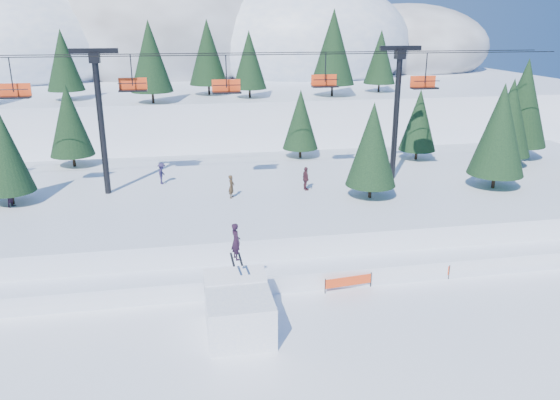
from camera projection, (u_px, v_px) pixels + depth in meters
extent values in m
plane|color=white|center=(270.00, 346.00, 25.56)|extent=(160.00, 160.00, 0.00)
cube|color=white|center=(231.00, 202.00, 41.99)|extent=(70.00, 22.00, 2.50)
cube|color=white|center=(248.00, 265.00, 32.86)|extent=(70.00, 6.00, 1.10)
cube|color=white|center=(200.00, 96.00, 88.15)|extent=(110.00, 60.00, 6.00)
ellipsoid|color=white|center=(14.00, 42.00, 84.39)|extent=(36.00, 32.40, 19.80)
ellipsoid|color=#605B59|center=(159.00, 29.00, 93.25)|extent=(44.00, 39.60, 26.40)
ellipsoid|color=white|center=(307.00, 41.00, 90.52)|extent=(34.00, 30.60, 19.72)
ellipsoid|color=#605B59|center=(405.00, 46.00, 100.00)|extent=(30.00, 27.00, 15.00)
cylinder|color=black|center=(153.00, 97.00, 59.44)|extent=(0.26, 0.26, 1.22)
cone|color=#1D3B1B|center=(150.00, 56.00, 58.08)|extent=(4.54, 4.54, 7.51)
cylinder|color=black|center=(250.00, 93.00, 63.55)|extent=(0.26, 0.26, 1.06)
cone|color=#1D3B1B|center=(249.00, 60.00, 62.36)|extent=(3.95, 3.95, 6.54)
cylinder|color=black|center=(332.00, 90.00, 64.98)|extent=(0.26, 0.26, 1.39)
cone|color=#1D3B1B|center=(333.00, 47.00, 63.42)|extent=(5.18, 5.18, 8.56)
cylinder|color=black|center=(67.00, 95.00, 61.55)|extent=(0.26, 0.26, 1.09)
cone|color=#1D3B1B|center=(63.00, 60.00, 60.34)|extent=(4.05, 4.05, 6.69)
cylinder|color=black|center=(379.00, 88.00, 68.84)|extent=(0.26, 0.26, 1.06)
cone|color=#1D3B1B|center=(380.00, 57.00, 67.66)|extent=(3.95, 3.95, 6.53)
cylinder|color=black|center=(209.00, 90.00, 66.11)|extent=(0.26, 0.26, 1.24)
cone|color=#1D3B1B|center=(208.00, 52.00, 64.74)|extent=(4.59, 4.59, 7.59)
cube|color=white|center=(239.00, 313.00, 26.37)|extent=(3.13, 3.86, 2.11)
cube|color=white|center=(235.00, 278.00, 27.57)|extent=(3.13, 1.35, 0.75)
imported|color=black|center=(236.00, 241.00, 26.91)|extent=(0.62, 0.79, 1.89)
cube|color=black|center=(232.00, 259.00, 27.18)|extent=(0.11, 1.65, 0.03)
cube|color=black|center=(240.00, 259.00, 27.25)|extent=(0.11, 1.65, 0.03)
cylinder|color=black|center=(101.00, 126.00, 38.47)|extent=(0.44, 0.44, 10.00)
cube|color=black|center=(94.00, 51.00, 36.88)|extent=(3.20, 0.35, 0.35)
cube|color=black|center=(94.00, 58.00, 37.02)|extent=(0.70, 0.70, 0.70)
cylinder|color=black|center=(396.00, 116.00, 42.30)|extent=(0.44, 0.44, 10.00)
cube|color=black|center=(401.00, 48.00, 40.71)|extent=(3.20, 0.35, 0.35)
cube|color=black|center=(400.00, 54.00, 40.85)|extent=(0.70, 0.70, 0.70)
cylinder|color=black|center=(257.00, 55.00, 37.77)|extent=(46.00, 0.06, 0.06)
cylinder|color=black|center=(252.00, 53.00, 40.01)|extent=(46.00, 0.06, 0.06)
cylinder|color=black|center=(11.00, 75.00, 35.31)|extent=(0.08, 0.08, 2.20)
cube|color=black|center=(14.00, 97.00, 35.76)|extent=(2.00, 0.75, 0.12)
cube|color=#F84216|center=(15.00, 90.00, 35.97)|extent=(2.00, 0.10, 0.85)
cylinder|color=black|center=(12.00, 90.00, 35.26)|extent=(2.00, 0.06, 0.06)
cylinder|color=black|center=(131.00, 70.00, 38.84)|extent=(0.08, 0.08, 2.20)
cube|color=black|center=(133.00, 91.00, 39.29)|extent=(2.00, 0.75, 0.12)
cube|color=#F84216|center=(133.00, 84.00, 39.50)|extent=(2.00, 0.10, 0.85)
cylinder|color=black|center=(132.00, 83.00, 38.79)|extent=(2.00, 0.06, 0.06)
cylinder|color=black|center=(226.00, 71.00, 37.73)|extent=(0.08, 0.08, 2.20)
cube|color=black|center=(227.00, 93.00, 38.18)|extent=(2.00, 0.75, 0.12)
cube|color=#F84216|center=(226.00, 86.00, 38.40)|extent=(2.00, 0.10, 0.85)
cylinder|color=black|center=(227.00, 85.00, 37.68)|extent=(2.00, 0.06, 0.06)
cylinder|color=black|center=(325.00, 67.00, 41.32)|extent=(0.08, 0.08, 2.20)
cube|color=black|center=(325.00, 86.00, 41.77)|extent=(2.00, 0.75, 0.12)
cube|color=#F84216|center=(324.00, 80.00, 41.99)|extent=(2.00, 0.10, 0.85)
cylinder|color=black|center=(326.00, 80.00, 41.27)|extent=(2.00, 0.06, 0.06)
cylinder|color=black|center=(426.00, 68.00, 40.30)|extent=(0.08, 0.08, 2.20)
cube|color=black|center=(424.00, 88.00, 40.75)|extent=(2.00, 0.75, 0.12)
cube|color=#F84216|center=(423.00, 81.00, 40.97)|extent=(2.00, 0.10, 0.85)
cylinder|color=black|center=(427.00, 81.00, 40.25)|extent=(2.00, 0.06, 0.06)
cylinder|color=black|center=(493.00, 181.00, 41.13)|extent=(0.26, 0.26, 1.10)
cone|color=#1D3B1B|center=(500.00, 129.00, 39.90)|extent=(4.09, 4.09, 6.76)
cylinder|color=black|center=(504.00, 160.00, 47.25)|extent=(0.26, 0.26, 1.06)
cone|color=#1D3B1B|center=(510.00, 117.00, 46.07)|extent=(3.92, 3.92, 6.49)
cylinder|color=black|center=(517.00, 151.00, 50.08)|extent=(0.26, 0.26, 1.26)
cone|color=#1D3B1B|center=(524.00, 102.00, 48.68)|extent=(4.67, 4.67, 7.73)
cylinder|color=black|center=(416.00, 155.00, 49.69)|extent=(0.26, 0.26, 0.89)
cone|color=#1D3B1B|center=(419.00, 120.00, 48.70)|extent=(3.30, 3.30, 5.46)
cylinder|color=black|center=(74.00, 161.00, 47.31)|extent=(0.26, 0.26, 1.00)
cone|color=#1D3B1B|center=(69.00, 120.00, 46.20)|extent=(3.71, 3.71, 6.13)
cylinder|color=black|center=(300.00, 153.00, 50.39)|extent=(0.26, 0.26, 0.87)
cone|color=#1D3B1B|center=(301.00, 119.00, 49.41)|extent=(3.24, 3.24, 5.36)
cylinder|color=black|center=(12.00, 198.00, 37.53)|extent=(0.26, 0.26, 0.91)
cone|color=#1D3B1B|center=(4.00, 152.00, 36.52)|extent=(3.37, 3.37, 5.58)
cylinder|color=black|center=(370.00, 191.00, 38.88)|extent=(0.26, 0.26, 0.96)
cone|color=#1D3B1B|center=(372.00, 144.00, 37.82)|extent=(3.55, 3.55, 5.87)
imported|color=#223B31|center=(372.00, 162.00, 45.44)|extent=(0.56, 0.84, 1.69)
imported|color=#442129|center=(306.00, 179.00, 40.48)|extent=(0.57, 1.09, 1.78)
imported|color=#3C2641|center=(12.00, 196.00, 36.90)|extent=(0.86, 0.94, 1.56)
imported|color=#41301D|center=(231.00, 187.00, 38.73)|extent=(0.61, 0.72, 1.67)
imported|color=#292245|center=(162.00, 173.00, 42.06)|extent=(0.84, 1.19, 1.68)
imported|color=#223D29|center=(374.00, 157.00, 46.93)|extent=(0.83, 1.04, 1.86)
cylinder|color=black|center=(325.00, 286.00, 30.40)|extent=(0.06, 0.06, 0.90)
cylinder|color=black|center=(371.00, 280.00, 31.16)|extent=(0.06, 0.06, 0.90)
cube|color=#F84216|center=(348.00, 281.00, 30.75)|extent=(2.79, 0.34, 0.55)
cylinder|color=black|center=(401.00, 271.00, 32.30)|extent=(0.06, 0.06, 0.90)
cylinder|color=black|center=(449.00, 272.00, 32.10)|extent=(0.06, 0.06, 0.90)
cube|color=#F84216|center=(425.00, 270.00, 32.17)|extent=(2.72, 0.76, 0.55)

